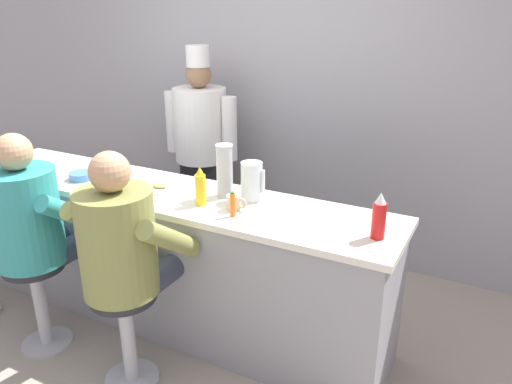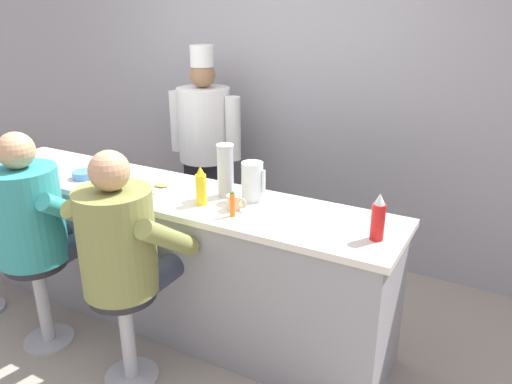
{
  "view_description": "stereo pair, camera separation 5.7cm",
  "coord_description": "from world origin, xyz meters",
  "views": [
    {
      "loc": [
        1.92,
        -2.07,
        2.09
      ],
      "look_at": [
        0.68,
        0.28,
        1.08
      ],
      "focal_mm": 35.0,
      "sensor_mm": 36.0,
      "label": 1
    },
    {
      "loc": [
        1.97,
        -2.04,
        2.09
      ],
      "look_at": [
        0.68,
        0.28,
        1.08
      ],
      "focal_mm": 35.0,
      "sensor_mm": 36.0,
      "label": 2
    }
  ],
  "objects": [
    {
      "name": "breakfast_plate",
      "position": [
        -0.03,
        0.31,
        0.97
      ],
      "size": [
        0.23,
        0.23,
        0.05
      ],
      "color": "white",
      "rests_on": "diner_counter"
    },
    {
      "name": "hot_sauce_bottle_orange",
      "position": [
        0.6,
        0.16,
        1.03
      ],
      "size": [
        0.03,
        0.03,
        0.15
      ],
      "color": "orange",
      "rests_on": "diner_counter"
    },
    {
      "name": "cereal_bowl",
      "position": [
        -0.63,
        0.22,
        0.98
      ],
      "size": [
        0.17,
        0.17,
        0.05
      ],
      "color": "#4C7FB7",
      "rests_on": "diner_counter"
    },
    {
      "name": "ketchup_bottle_red",
      "position": [
        1.4,
        0.26,
        1.07
      ],
      "size": [
        0.07,
        0.07,
        0.25
      ],
      "color": "red",
      "rests_on": "diner_counter"
    },
    {
      "name": "cook_in_whites_near",
      "position": [
        -0.41,
        1.36,
        0.97
      ],
      "size": [
        0.69,
        0.44,
        1.77
      ],
      "color": "#232328",
      "rests_on": "ground_plane"
    },
    {
      "name": "diner_seated_teal",
      "position": [
        -0.55,
        -0.28,
        0.85
      ],
      "size": [
        0.63,
        0.62,
        1.41
      ],
      "color": "#B2B5BA",
      "rests_on": "ground_plane"
    },
    {
      "name": "water_pitcher_clear",
      "position": [
        0.58,
        0.43,
        1.08
      ],
      "size": [
        0.15,
        0.13,
        0.24
      ],
      "color": "silver",
      "rests_on": "diner_counter"
    },
    {
      "name": "diner_seated_olive",
      "position": [
        0.17,
        -0.28,
        0.85
      ],
      "size": [
        0.62,
        0.62,
        1.4
      ],
      "color": "#B2B5BA",
      "rests_on": "ground_plane"
    },
    {
      "name": "diner_counter",
      "position": [
        0.0,
        0.31,
        0.48
      ],
      "size": [
        3.08,
        0.63,
        0.96
      ],
      "color": "gray",
      "rests_on": "ground_plane"
    },
    {
      "name": "cup_stack_steel",
      "position": [
        0.4,
        0.41,
        1.12
      ],
      "size": [
        0.11,
        0.11,
        0.33
      ],
      "color": "#B7BABF",
      "rests_on": "diner_counter"
    },
    {
      "name": "coffee_mug_white",
      "position": [
        -1.32,
        0.31,
        1.01
      ],
      "size": [
        0.14,
        0.09,
        0.1
      ],
      "color": "white",
      "rests_on": "diner_counter"
    },
    {
      "name": "mustard_bottle_yellow",
      "position": [
        0.35,
        0.22,
        1.07
      ],
      "size": [
        0.06,
        0.06,
        0.24
      ],
      "color": "yellow",
      "rests_on": "diner_counter"
    },
    {
      "name": "ground_plane",
      "position": [
        0.0,
        0.0,
        0.0
      ],
      "size": [
        20.0,
        20.0,
        0.0
      ],
      "primitive_type": "plane",
      "color": "#9E9384"
    },
    {
      "name": "coffee_mug_tan",
      "position": [
        0.56,
        0.24,
        1.0
      ],
      "size": [
        0.13,
        0.08,
        0.09
      ],
      "color": "beige",
      "rests_on": "diner_counter"
    },
    {
      "name": "wall_back",
      "position": [
        0.0,
        1.77,
        1.35
      ],
      "size": [
        10.0,
        0.06,
        2.7
      ],
      "color": "#99999E",
      "rests_on": "ground_plane"
    }
  ]
}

